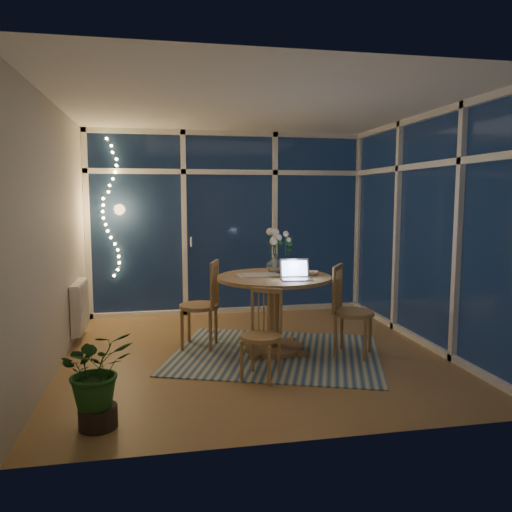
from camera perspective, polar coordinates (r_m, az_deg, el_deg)
name	(u,v)px	position (r m, az deg, el deg)	size (l,w,h in m)	color
floor	(256,353)	(5.50, -0.04, -10.98)	(4.00, 4.00, 0.00)	olive
ceiling	(256,106)	(5.32, -0.04, 16.76)	(4.00, 4.00, 0.00)	white
wall_back	(230,223)	(7.22, -3.03, 3.75)	(4.00, 0.04, 2.60)	beige
wall_front	(313,254)	(3.32, 6.49, 0.24)	(4.00, 0.04, 2.60)	beige
wall_left	(55,236)	(5.26, -21.99, 2.17)	(0.04, 4.00, 2.60)	beige
wall_right	(430,231)	(5.96, 19.22, 2.76)	(0.04, 4.00, 2.60)	beige
window_wall_back	(230,223)	(7.18, -2.99, 3.74)	(4.00, 0.10, 2.60)	white
window_wall_right	(426,231)	(5.94, 18.89, 2.76)	(0.10, 4.00, 2.60)	white
radiator	(80,306)	(6.25, -19.51, -5.42)	(0.10, 0.70, 0.58)	white
fairy_lights	(110,208)	(7.06, -16.35, 5.25)	(0.24, 0.10, 1.85)	#FFCC66
garden_patio	(234,281)	(10.40, -2.53, -2.88)	(12.00, 6.00, 0.10)	black
garden_fence	(207,234)	(10.72, -5.59, 2.55)	(11.00, 0.08, 1.80)	#322212
neighbour_roof	(207,178)	(13.72, -5.57, 8.89)	(7.00, 3.00, 2.20)	#2D2F37
garden_shrubs	(172,269)	(8.64, -9.55, -1.52)	(0.90, 0.90, 0.90)	black
rug	(276,354)	(5.45, 2.30, -11.10)	(2.17, 1.74, 0.01)	#BFB89B
dining_table	(274,314)	(5.43, 2.08, -6.65)	(1.22, 1.22, 0.83)	olive
chair_left	(199,304)	(5.59, -6.53, -5.46)	(0.46, 0.46, 0.99)	olive
chair_right	(354,310)	(5.37, 11.08, -6.13)	(0.45, 0.45, 0.98)	olive
chair_front	(261,335)	(4.62, 0.54, -8.98)	(0.39, 0.39, 0.84)	olive
laptop	(297,269)	(5.10, 4.66, -1.50)	(0.30, 0.26, 0.22)	#B7B7BC
flower_vase	(275,263)	(5.58, 2.21, -0.83)	(0.20, 0.20, 0.21)	white
bowl	(311,273)	(5.45, 6.28, -1.95)	(0.15, 0.15, 0.04)	white
newspapers	(257,275)	(5.40, 0.08, -2.15)	(0.38, 0.29, 0.01)	#BAB7B1
phone	(287,277)	(5.26, 3.52, -2.40)	(0.11, 0.05, 0.01)	black
potted_plant	(97,377)	(3.88, -17.76, -13.07)	(0.54, 0.47, 0.76)	#1B4C1B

